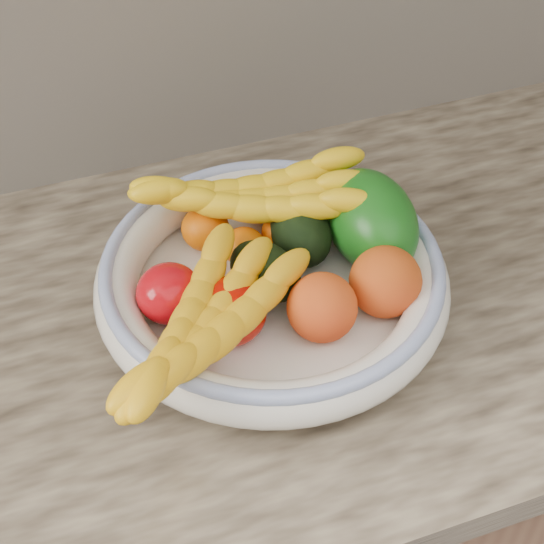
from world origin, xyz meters
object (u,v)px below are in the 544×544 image
Objects in this scene: green_mango at (371,221)px; banana_bunch_back at (252,202)px; fruit_bowl at (272,279)px; banana_bunch_front at (203,333)px.

banana_bunch_back is (-0.12, 0.06, 0.01)m from green_mango.
fruit_bowl is 0.13m from banana_bunch_front.
banana_bunch_back is 0.97× the size of banana_bunch_front.
banana_bunch_back is at bearing 85.29° from fruit_bowl.
banana_bunch_front is at bearing -156.70° from green_mango.
fruit_bowl is 1.35× the size of banana_bunch_back.
fruit_bowl is at bearing -5.52° from banana_bunch_front.
green_mango is at bearing -19.35° from banana_bunch_front.
banana_bunch_back is at bearing 150.66° from green_mango.
banana_bunch_back reaches higher than banana_bunch_front.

